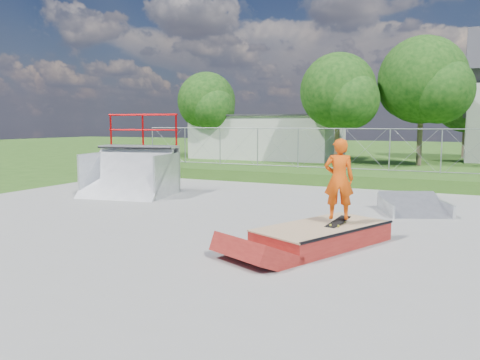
% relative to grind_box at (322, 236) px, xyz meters
% --- Properties ---
extents(ground, '(120.00, 120.00, 0.00)m').
position_rel_grind_box_xyz_m(ground, '(-2.16, 0.69, -0.22)').
color(ground, '#2C5718').
rests_on(ground, ground).
extents(concrete_pad, '(20.00, 16.00, 0.04)m').
position_rel_grind_box_xyz_m(concrete_pad, '(-2.16, 0.69, -0.20)').
color(concrete_pad, '#9B9C99').
rests_on(concrete_pad, ground).
extents(grass_berm, '(24.00, 3.00, 0.50)m').
position_rel_grind_box_xyz_m(grass_berm, '(-2.16, 10.19, 0.03)').
color(grass_berm, '#2C5718').
rests_on(grass_berm, ground).
extents(grind_box, '(2.48, 3.21, 0.43)m').
position_rel_grind_box_xyz_m(grind_box, '(0.00, 0.00, 0.00)').
color(grind_box, maroon).
rests_on(grind_box, concrete_pad).
extents(quarter_pipe, '(3.19, 2.83, 2.84)m').
position_rel_grind_box_xyz_m(quarter_pipe, '(-7.80, 3.65, 1.20)').
color(quarter_pipe, '#AFB2B8').
rests_on(quarter_pipe, concrete_pad).
extents(flat_bank_ramp, '(2.14, 2.20, 0.49)m').
position_rel_grind_box_xyz_m(flat_bank_ramp, '(1.42, 4.36, 0.03)').
color(flat_bank_ramp, '#AFB2B8').
rests_on(flat_bank_ramp, concrete_pad).
extents(skateboard, '(0.39, 0.82, 0.13)m').
position_rel_grind_box_xyz_m(skateboard, '(0.26, 0.24, 0.26)').
color(skateboard, black).
rests_on(skateboard, grind_box).
extents(skater, '(0.69, 0.55, 1.65)m').
position_rel_grind_box_xyz_m(skater, '(0.26, 0.24, 1.09)').
color(skater, '#EB4D0B').
rests_on(skater, grind_box).
extents(concrete_stairs, '(1.50, 1.60, 0.80)m').
position_rel_grind_box_xyz_m(concrete_stairs, '(-10.66, 9.39, 0.18)').
color(concrete_stairs, '#9B9C99').
rests_on(concrete_stairs, ground).
extents(chain_link_fence, '(20.00, 0.06, 1.80)m').
position_rel_grind_box_xyz_m(chain_link_fence, '(-2.16, 11.19, 1.18)').
color(chain_link_fence, '#93969B').
rests_on(chain_link_fence, grass_berm).
extents(utility_building_flat, '(10.00, 6.00, 3.00)m').
position_rel_grind_box_xyz_m(utility_building_flat, '(-10.16, 22.69, 1.28)').
color(utility_building_flat, silver).
rests_on(utility_building_flat, ground).
extents(tree_left_near, '(4.76, 4.48, 6.65)m').
position_rel_grind_box_xyz_m(tree_left_near, '(-3.91, 18.53, 4.02)').
color(tree_left_near, brown).
rests_on(tree_left_near, ground).
extents(tree_center, '(5.44, 5.12, 7.60)m').
position_rel_grind_box_xyz_m(tree_center, '(0.63, 20.51, 4.63)').
color(tree_center, brown).
rests_on(tree_center, ground).
extents(tree_left_far, '(4.42, 4.16, 6.18)m').
position_rel_grind_box_xyz_m(tree_left_far, '(-13.93, 20.54, 3.72)').
color(tree_left_far, brown).
rests_on(tree_left_far, ground).
extents(tree_back_mid, '(4.08, 3.84, 5.70)m').
position_rel_grind_box_xyz_m(tree_back_mid, '(3.06, 28.55, 3.42)').
color(tree_back_mid, brown).
rests_on(tree_back_mid, ground).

